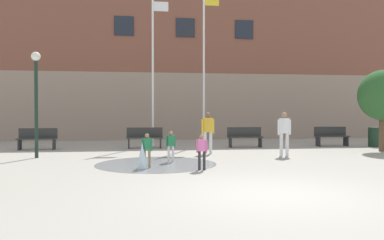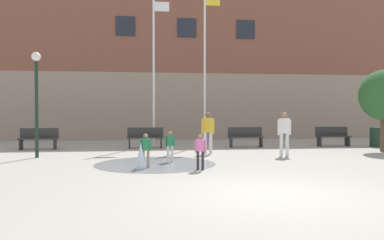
% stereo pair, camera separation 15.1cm
% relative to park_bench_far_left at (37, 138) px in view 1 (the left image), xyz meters
% --- Properties ---
extents(ground_plane, '(100.00, 100.00, 0.00)m').
position_rel_park_bench_far_left_xyz_m(ground_plane, '(6.94, -9.70, -0.48)').
color(ground_plane, '#9E998E').
extents(library_building, '(36.00, 6.05, 8.63)m').
position_rel_park_bench_far_left_xyz_m(library_building, '(6.94, 7.94, 3.84)').
color(library_building, gray).
rests_on(library_building, ground).
extents(splash_fountain, '(3.72, 3.72, 0.75)m').
position_rel_park_bench_far_left_xyz_m(splash_fountain, '(4.68, -5.50, -0.33)').
color(splash_fountain, gray).
rests_on(splash_fountain, ground).
extents(park_bench_far_left, '(1.60, 0.44, 0.91)m').
position_rel_park_bench_far_left_xyz_m(park_bench_far_left, '(0.00, 0.00, 0.00)').
color(park_bench_far_left, '#28282D').
rests_on(park_bench_far_left, ground).
extents(park_bench_under_left_flagpole, '(1.60, 0.44, 0.91)m').
position_rel_park_bench_far_left_xyz_m(park_bench_under_left_flagpole, '(4.55, 0.10, 0.00)').
color(park_bench_under_left_flagpole, '#28282D').
rests_on(park_bench_under_left_flagpole, ground).
extents(park_bench_near_trashcan, '(1.60, 0.44, 0.91)m').
position_rel_park_bench_far_left_xyz_m(park_bench_near_trashcan, '(9.10, -0.09, 0.00)').
color(park_bench_near_trashcan, '#28282D').
rests_on(park_bench_near_trashcan, ground).
extents(park_bench_far_right, '(1.60, 0.44, 0.91)m').
position_rel_park_bench_far_left_xyz_m(park_bench_far_right, '(13.31, -0.06, 0.00)').
color(park_bench_far_right, '#28282D').
rests_on(park_bench_far_right, ground).
extents(adult_watching, '(0.50, 0.34, 1.59)m').
position_rel_park_bench_far_left_xyz_m(adult_watching, '(9.53, -3.72, 0.45)').
color(adult_watching, silver).
rests_on(adult_watching, ground).
extents(child_with_pink_shirt, '(0.31, 0.17, 0.99)m').
position_rel_park_bench_far_left_xyz_m(child_with_pink_shirt, '(5.34, -4.78, 0.10)').
color(child_with_pink_shirt, silver).
rests_on(child_with_pink_shirt, ground).
extents(child_running, '(0.31, 0.21, 0.99)m').
position_rel_park_bench_far_left_xyz_m(child_running, '(4.56, -5.95, 0.10)').
color(child_running, '#89755B').
rests_on(child_running, ground).
extents(child_in_fountain, '(0.31, 0.16, 0.99)m').
position_rel_park_bench_far_left_xyz_m(child_in_fountain, '(6.06, -6.53, 0.10)').
color(child_in_fountain, '#28282D').
rests_on(child_in_fountain, ground).
extents(adult_near_bench, '(0.50, 0.37, 1.59)m').
position_rel_park_bench_far_left_xyz_m(adult_near_bench, '(6.93, -2.59, 0.45)').
color(adult_near_bench, silver).
rests_on(adult_near_bench, ground).
extents(flagpole_left, '(0.80, 0.10, 7.30)m').
position_rel_park_bench_far_left_xyz_m(flagpole_left, '(4.99, 1.40, 3.41)').
color(flagpole_left, silver).
rests_on(flagpole_left, ground).
extents(flagpole_right, '(0.80, 0.10, 7.66)m').
position_rel_park_bench_far_left_xyz_m(flagpole_right, '(7.47, 1.40, 3.59)').
color(flagpole_right, silver).
rests_on(flagpole_right, ground).
extents(lamp_post_left_lane, '(0.32, 0.32, 3.70)m').
position_rel_park_bench_far_left_xyz_m(lamp_post_left_lane, '(0.77, -3.03, 1.95)').
color(lamp_post_left_lane, '#192D23').
rests_on(lamp_post_left_lane, ground).
extents(trash_can, '(0.56, 0.56, 0.90)m').
position_rel_park_bench_far_left_xyz_m(trash_can, '(15.10, -0.70, -0.03)').
color(trash_can, '#193323').
rests_on(trash_can, ground).
extents(street_tree_near_building, '(1.93, 1.93, 3.32)m').
position_rel_park_bench_far_left_xyz_m(street_tree_near_building, '(14.16, -2.61, 1.80)').
color(street_tree_near_building, brown).
rests_on(street_tree_near_building, ground).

